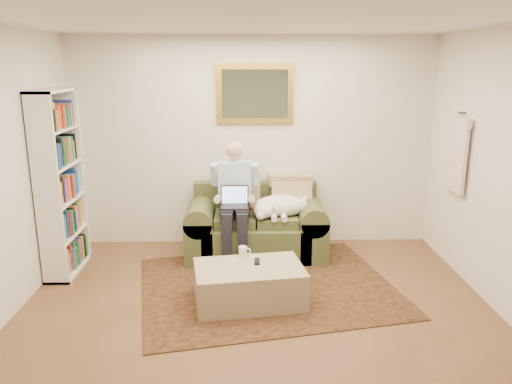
{
  "coord_description": "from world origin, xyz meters",
  "views": [
    {
      "loc": [
        -0.11,
        -3.68,
        2.27
      ],
      "look_at": [
        0.01,
        1.39,
        0.95
      ],
      "focal_mm": 35.0,
      "sensor_mm": 36.0,
      "label": 1
    }
  ],
  "objects_px": {
    "ottoman": "(249,285)",
    "seated_man": "(235,202)",
    "coffee_mug": "(243,251)",
    "sofa": "(256,231)",
    "laptop": "(235,201)",
    "bookshelf": "(60,184)",
    "sleeping_dog": "(281,206)"
  },
  "relations": [
    {
      "from": "sofa",
      "to": "bookshelf",
      "type": "distance_m",
      "value": 2.29
    },
    {
      "from": "sofa",
      "to": "bookshelf",
      "type": "height_order",
      "value": "bookshelf"
    },
    {
      "from": "sofa",
      "to": "seated_man",
      "type": "bearing_deg",
      "value": -148.55
    },
    {
      "from": "coffee_mug",
      "to": "bookshelf",
      "type": "bearing_deg",
      "value": 163.97
    },
    {
      "from": "coffee_mug",
      "to": "seated_man",
      "type": "bearing_deg",
      "value": 96.15
    },
    {
      "from": "sleeping_dog",
      "to": "bookshelf",
      "type": "height_order",
      "value": "bookshelf"
    },
    {
      "from": "seated_man",
      "to": "bookshelf",
      "type": "relative_size",
      "value": 0.7
    },
    {
      "from": "ottoman",
      "to": "bookshelf",
      "type": "relative_size",
      "value": 0.51
    },
    {
      "from": "seated_man",
      "to": "laptop",
      "type": "bearing_deg",
      "value": -90.0
    },
    {
      "from": "seated_man",
      "to": "bookshelf",
      "type": "bearing_deg",
      "value": -171.07
    },
    {
      "from": "bookshelf",
      "to": "ottoman",
      "type": "bearing_deg",
      "value": -22.51
    },
    {
      "from": "sofa",
      "to": "seated_man",
      "type": "distance_m",
      "value": 0.5
    },
    {
      "from": "sleeping_dog",
      "to": "bookshelf",
      "type": "relative_size",
      "value": 0.34
    },
    {
      "from": "sleeping_dog",
      "to": "coffee_mug",
      "type": "xyz_separation_m",
      "value": [
        -0.45,
        -0.93,
        -0.21
      ]
    },
    {
      "from": "laptop",
      "to": "coffee_mug",
      "type": "xyz_separation_m",
      "value": [
        0.09,
        -0.8,
        -0.31
      ]
    },
    {
      "from": "seated_man",
      "to": "coffee_mug",
      "type": "xyz_separation_m",
      "value": [
        0.09,
        -0.86,
        -0.27
      ]
    },
    {
      "from": "laptop",
      "to": "ottoman",
      "type": "relative_size",
      "value": 0.31
    },
    {
      "from": "sofa",
      "to": "bookshelf",
      "type": "relative_size",
      "value": 0.83
    },
    {
      "from": "laptop",
      "to": "bookshelf",
      "type": "relative_size",
      "value": 0.16
    },
    {
      "from": "ottoman",
      "to": "sleeping_dog",
      "type": "bearing_deg",
      "value": 71.93
    },
    {
      "from": "seated_man",
      "to": "coffee_mug",
      "type": "distance_m",
      "value": 0.91
    },
    {
      "from": "laptop",
      "to": "sleeping_dog",
      "type": "bearing_deg",
      "value": 13.64
    },
    {
      "from": "laptop",
      "to": "sleeping_dog",
      "type": "relative_size",
      "value": 0.47
    },
    {
      "from": "laptop",
      "to": "ottoman",
      "type": "bearing_deg",
      "value": -81.95
    },
    {
      "from": "coffee_mug",
      "to": "sleeping_dog",
      "type": "bearing_deg",
      "value": 64.07
    },
    {
      "from": "seated_man",
      "to": "bookshelf",
      "type": "xyz_separation_m",
      "value": [
        -1.88,
        -0.3,
        0.3
      ]
    },
    {
      "from": "ottoman",
      "to": "bookshelf",
      "type": "height_order",
      "value": "bookshelf"
    },
    {
      "from": "laptop",
      "to": "sleeping_dog",
      "type": "distance_m",
      "value": 0.57
    },
    {
      "from": "laptop",
      "to": "coffee_mug",
      "type": "height_order",
      "value": "laptop"
    },
    {
      "from": "sofa",
      "to": "sleeping_dog",
      "type": "relative_size",
      "value": 2.43
    },
    {
      "from": "ottoman",
      "to": "seated_man",
      "type": "bearing_deg",
      "value": 97.61
    },
    {
      "from": "sofa",
      "to": "seated_man",
      "type": "height_order",
      "value": "seated_man"
    }
  ]
}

